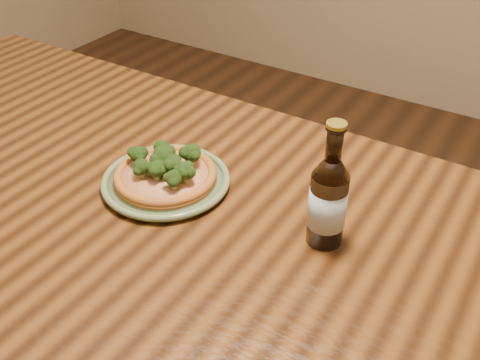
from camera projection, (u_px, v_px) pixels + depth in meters
The scene contains 4 objects.
table at pixel (106, 220), 1.16m from camera, with size 1.60×0.90×0.75m.
plate at pixel (166, 181), 1.10m from camera, with size 0.25×0.25×0.02m.
pizza at pixel (166, 173), 1.09m from camera, with size 0.20×0.20×0.07m.
beer_bottle at pixel (328, 200), 0.92m from camera, with size 0.06×0.06×0.23m.
Camera 1 is at (0.71, -0.51, 1.40)m, focal length 42.00 mm.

